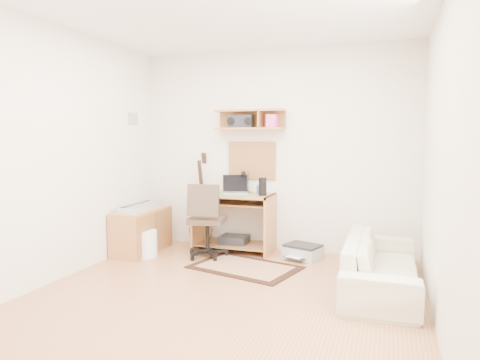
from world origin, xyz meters
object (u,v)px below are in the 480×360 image
(task_chair, at_px, (207,220))
(sofa, at_px, (382,255))
(desk, at_px, (234,222))
(cabinet, at_px, (142,231))
(printer, at_px, (303,251))

(task_chair, relative_size, sofa, 0.55)
(desk, bearing_deg, sofa, -26.11)
(task_chair, xyz_separation_m, cabinet, (-0.91, -0.03, -0.19))
(desk, height_order, sofa, desk)
(task_chair, distance_m, sofa, 2.12)
(task_chair, xyz_separation_m, printer, (1.12, 0.33, -0.38))
(desk, xyz_separation_m, cabinet, (-1.12, -0.42, -0.10))
(cabinet, bearing_deg, task_chair, 1.75)
(desk, relative_size, task_chair, 1.07)
(printer, relative_size, sofa, 0.25)
(sofa, bearing_deg, desk, 63.89)
(task_chair, distance_m, cabinet, 0.93)
(cabinet, height_order, printer, cabinet)
(desk, height_order, cabinet, desk)
(cabinet, relative_size, sofa, 0.53)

